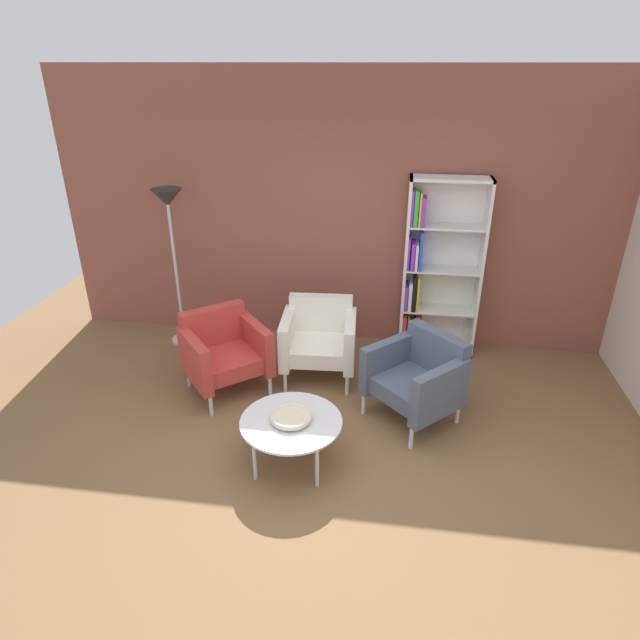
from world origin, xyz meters
TOP-DOWN VIEW (x-y plane):
  - ground_plane at (0.00, 0.00)m, footprint 8.32×8.32m
  - brick_back_panel at (0.00, 2.46)m, footprint 6.40×0.12m
  - bookshelf_tall at (0.91, 2.25)m, footprint 0.80×0.30m
  - coffee_table_low at (-0.21, 0.16)m, footprint 0.80×0.80m
  - decorative_bowl at (-0.21, 0.16)m, footprint 0.32×0.32m
  - armchair_near_window at (-0.19, 1.53)m, footprint 0.76×0.70m
  - armchair_by_bookshelf at (0.77, 0.93)m, footprint 0.95×0.95m
  - armchair_spare_guest at (-1.06, 1.13)m, footprint 0.95×0.94m
  - floor_lamp_torchiere at (-1.85, 2.04)m, footprint 0.32×0.32m

SIDE VIEW (x-z plane):
  - ground_plane at x=0.00m, z-range 0.00..0.00m
  - coffee_table_low at x=-0.21m, z-range 0.17..0.57m
  - armchair_near_window at x=-0.19m, z-range 0.02..0.80m
  - armchair_by_bookshelf at x=0.77m, z-range 0.02..0.80m
  - armchair_spare_guest at x=-1.06m, z-range 0.02..0.80m
  - decorative_bowl at x=-0.21m, z-range 0.41..0.46m
  - bookshelf_tall at x=0.91m, z-range -0.03..1.87m
  - floor_lamp_torchiere at x=-1.85m, z-range 0.58..2.32m
  - brick_back_panel at x=0.00m, z-range 0.00..2.90m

